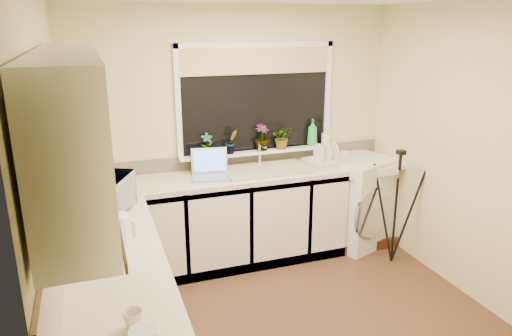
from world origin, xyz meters
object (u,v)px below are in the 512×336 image
at_px(plant_a, 207,144).
at_px(soap_bottle_green, 312,132).
at_px(microwave, 103,196).
at_px(plant_c, 262,137).
at_px(washing_machine, 355,200).
at_px(dish_rack, 328,162).
at_px(kettle, 119,231).
at_px(steel_jar, 112,252).
at_px(soap_bottle_clear, 326,136).
at_px(plant_d, 282,137).
at_px(cup_back, 344,156).
at_px(tripod, 396,208).
at_px(laptop, 210,169).
at_px(plant_b, 231,142).
at_px(cup_left, 133,320).

relative_size(plant_a, soap_bottle_green, 0.80).
distance_m(microwave, plant_c, 1.76).
height_order(washing_machine, dish_rack, dish_rack).
xyz_separation_m(dish_rack, plant_c, (-0.62, 0.24, 0.25)).
distance_m(kettle, steel_jar, 0.22).
bearing_deg(soap_bottle_clear, plant_d, 178.27).
distance_m(dish_rack, cup_back, 0.26).
distance_m(washing_machine, plant_d, 1.05).
bearing_deg(tripod, microwave, -170.87).
relative_size(tripod, microwave, 2.29).
relative_size(plant_a, plant_d, 0.95).
xyz_separation_m(dish_rack, microwave, (-2.18, -0.57, 0.11)).
distance_m(dish_rack, plant_a, 1.22).
distance_m(washing_machine, laptop, 1.64).
distance_m(laptop, kettle, 1.50).
bearing_deg(tripod, dish_rack, 140.56).
height_order(washing_machine, plant_a, plant_a).
relative_size(plant_a, plant_b, 0.93).
xyz_separation_m(laptop, plant_a, (0.02, 0.19, 0.20)).
bearing_deg(plant_c, cup_left, -122.70).
bearing_deg(dish_rack, soap_bottle_green, 93.92).
relative_size(tripod, plant_d, 4.94).
bearing_deg(steel_jar, cup_back, 31.31).
xyz_separation_m(plant_b, soap_bottle_clear, (1.03, 0.00, -0.03)).
relative_size(kettle, plant_a, 0.88).
xyz_separation_m(steel_jar, plant_d, (1.77, 1.60, 0.21)).
xyz_separation_m(soap_bottle_clear, cup_left, (-2.20, -2.31, -0.19)).
bearing_deg(kettle, plant_b, 49.77).
bearing_deg(soap_bottle_green, tripod, -54.85).
relative_size(laptop, dish_rack, 0.92).
xyz_separation_m(tripod, cup_back, (-0.24, 0.62, 0.38)).
bearing_deg(plant_d, plant_b, -178.21).
distance_m(soap_bottle_clear, cup_left, 3.19).
relative_size(plant_d, cup_back, 1.97).
xyz_separation_m(microwave, plant_a, (1.00, 0.80, 0.12)).
distance_m(plant_a, plant_d, 0.78).
distance_m(kettle, cup_left, 0.93).
bearing_deg(soap_bottle_green, soap_bottle_clear, -11.22).
height_order(microwave, cup_back, microwave).
distance_m(microwave, soap_bottle_green, 2.27).
bearing_deg(cup_back, cup_left, -137.12).
bearing_deg(microwave, soap_bottle_clear, -46.23).
bearing_deg(plant_d, dish_rack, -29.63).
relative_size(plant_d, soap_bottle_green, 0.84).
bearing_deg(cup_back, kettle, -151.82).
relative_size(microwave, cup_back, 4.24).
height_order(plant_c, cup_back, plant_c).
height_order(tripod, soap_bottle_green, soap_bottle_green).
height_order(laptop, cup_left, laptop).
distance_m(laptop, dish_rack, 1.21).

